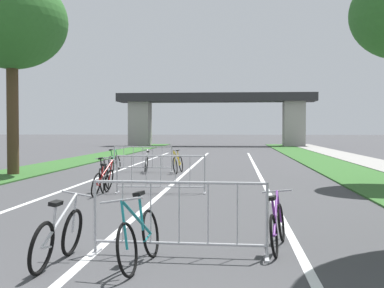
# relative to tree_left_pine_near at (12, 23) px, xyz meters

# --- Properties ---
(grass_verge_left) EXTENTS (2.50, 60.60, 0.05)m
(grass_verge_left) POSITION_rel_tree_left_pine_near_xyz_m (-0.13, 8.33, -5.75)
(grass_verge_left) COLOR #2D5B26
(grass_verge_left) RESTS_ON ground
(grass_verge_right) EXTENTS (2.50, 60.60, 0.05)m
(grass_verge_right) POSITION_rel_tree_left_pine_near_xyz_m (13.01, 8.33, -5.75)
(grass_verge_right) COLOR #2D5B26
(grass_verge_right) RESTS_ON ground
(sidewalk_path_right) EXTENTS (2.22, 60.60, 0.08)m
(sidewalk_path_right) POSITION_rel_tree_left_pine_near_xyz_m (15.38, 8.33, -5.73)
(sidewalk_path_right) COLOR gray
(sidewalk_path_right) RESTS_ON ground
(lane_stripe_center) EXTENTS (0.14, 35.06, 0.01)m
(lane_stripe_center) POSITION_rel_tree_left_pine_near_xyz_m (6.44, 1.07, -5.77)
(lane_stripe_center) COLOR silver
(lane_stripe_center) RESTS_ON ground
(lane_stripe_right_lane) EXTENTS (0.14, 35.06, 0.01)m
(lane_stripe_right_lane) POSITION_rel_tree_left_pine_near_xyz_m (9.37, 1.07, -5.77)
(lane_stripe_right_lane) COLOR silver
(lane_stripe_right_lane) RESTS_ON ground
(lane_stripe_left_lane) EXTENTS (0.14, 35.06, 0.01)m
(lane_stripe_left_lane) POSITION_rel_tree_left_pine_near_xyz_m (3.52, 1.07, -5.77)
(lane_stripe_left_lane) COLOR silver
(lane_stripe_left_lane) RESTS_ON ground
(overpass_bridge) EXTENTS (20.05, 3.39, 5.37)m
(overpass_bridge) POSITION_rel_tree_left_pine_near_xyz_m (6.44, 33.62, -2.01)
(overpass_bridge) COLOR #2D2D30
(overpass_bridge) RESTS_ON ground
(tree_left_pine_near) EXTENTS (4.19, 4.19, 7.60)m
(tree_left_pine_near) POSITION_rel_tree_left_pine_near_xyz_m (0.00, 0.00, 0.00)
(tree_left_pine_near) COLOR #4C3823
(tree_left_pine_near) RESTS_ON ground
(crowd_barrier_nearest) EXTENTS (2.49, 0.54, 1.05)m
(crowd_barrier_nearest) POSITION_rel_tree_left_pine_near_xyz_m (7.68, -11.83, -5.25)
(crowd_barrier_nearest) COLOR #ADADB2
(crowd_barrier_nearest) RESTS_ON ground
(crowd_barrier_second) EXTENTS (2.49, 0.54, 1.05)m
(crowd_barrier_second) POSITION_rel_tree_left_pine_near_xyz_m (6.40, -4.93, -5.25)
(crowd_barrier_second) COLOR #ADADB2
(crowd_barrier_second) RESTS_ON ground
(crowd_barrier_third) EXTENTS (2.49, 0.54, 1.05)m
(crowd_barrier_third) POSITION_rel_tree_left_pine_near_xyz_m (4.65, 1.96, -5.25)
(crowd_barrier_third) COLOR #ADADB2
(crowd_barrier_third) RESTS_ON ground
(bicycle_purple_0) EXTENTS (0.46, 1.65, 0.84)m
(bicycle_purple_0) POSITION_rel_tree_left_pine_near_xyz_m (9.07, -11.28, -5.42)
(bicycle_purple_0) COLOR black
(bicycle_purple_0) RESTS_ON ground
(bicycle_silver_1) EXTENTS (0.46, 1.64, 0.92)m
(bicycle_silver_1) POSITION_rel_tree_left_pine_near_xyz_m (6.16, -12.42, -5.41)
(bicycle_silver_1) COLOR black
(bicycle_silver_1) RESTS_ON ground
(bicycle_red_2) EXTENTS (0.54, 1.71, 0.96)m
(bicycle_red_2) POSITION_rel_tree_left_pine_near_xyz_m (4.91, -5.39, -5.40)
(bicycle_red_2) COLOR black
(bicycle_red_2) RESTS_ON ground
(bicycle_teal_3) EXTENTS (0.58, 1.64, 0.97)m
(bicycle_teal_3) POSITION_rel_tree_left_pine_near_xyz_m (7.22, -12.40, -5.39)
(bicycle_teal_3) COLOR black
(bicycle_teal_3) RESTS_ON ground
(bicycle_white_4) EXTENTS (0.50, 1.64, 0.96)m
(bicycle_white_4) POSITION_rel_tree_left_pine_near_xyz_m (4.86, 1.58, -5.39)
(bicycle_white_4) COLOR black
(bicycle_white_4) RESTS_ON ground
(bicycle_yellow_5) EXTENTS (0.54, 1.76, 0.98)m
(bicycle_yellow_5) POSITION_rel_tree_left_pine_near_xyz_m (6.15, 1.56, -5.40)
(bicycle_yellow_5) COLOR black
(bicycle_yellow_5) RESTS_ON ground
(bicycle_black_6) EXTENTS (0.54, 1.75, 0.97)m
(bicycle_black_6) POSITION_rel_tree_left_pine_near_xyz_m (4.71, -4.54, -5.38)
(bicycle_black_6) COLOR black
(bicycle_black_6) RESTS_ON ground
(bicycle_green_7) EXTENTS (0.54, 1.71, 0.93)m
(bicycle_green_7) POSITION_rel_tree_left_pine_near_xyz_m (3.33, 2.52, -5.41)
(bicycle_green_7) COLOR black
(bicycle_green_7) RESTS_ON ground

